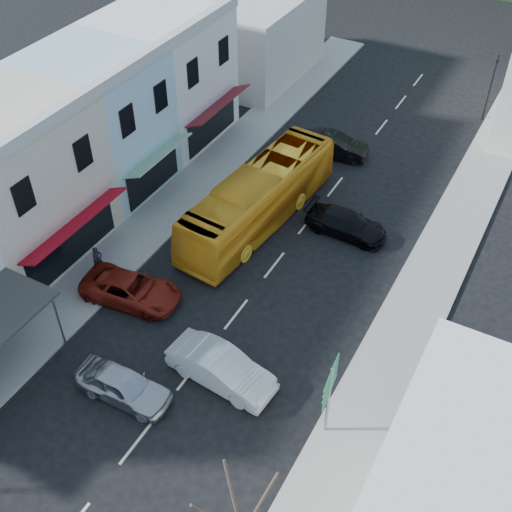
{
  "coord_description": "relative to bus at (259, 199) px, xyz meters",
  "views": [
    {
      "loc": [
        11.01,
        -14.15,
        22.65
      ],
      "look_at": [
        0.0,
        6.0,
        2.2
      ],
      "focal_mm": 45.0,
      "sensor_mm": 36.0,
      "label": 1
    }
  ],
  "objects": [
    {
      "name": "ground",
      "position": [
        2.45,
        -10.82,
        -1.55
      ],
      "size": [
        120.0,
        120.0,
        0.0
      ],
      "primitive_type": "plane",
      "color": "black",
      "rests_on": "ground"
    },
    {
      "name": "car_white",
      "position": [
        3.85,
        -10.52,
        -0.85
      ],
      "size": [
        4.54,
        2.17,
        1.4
      ],
      "primitive_type": "imported",
      "rotation": [
        0.0,
        0.0,
        1.48
      ],
      "color": "silver",
      "rests_on": "ground"
    },
    {
      "name": "car_black_far",
      "position": [
        0.87,
        8.35,
        -0.85
      ],
      "size": [
        4.6,
        2.35,
        1.4
      ],
      "primitive_type": "imported",
      "rotation": [
        0.0,
        0.0,
        1.7
      ],
      "color": "black",
      "rests_on": "ground"
    },
    {
      "name": "car_red",
      "position": [
        -2.55,
        -8.4,
        -0.85
      ],
      "size": [
        4.81,
        2.49,
        1.4
      ],
      "primitive_type": "imported",
      "rotation": [
        0.0,
        0.0,
        1.7
      ],
      "color": "maroon",
      "rests_on": "ground"
    },
    {
      "name": "shopfront_row",
      "position": [
        -10.04,
        -5.82,
        2.45
      ],
      "size": [
        8.25,
        30.0,
        8.0
      ],
      "color": "silver",
      "rests_on": "ground"
    },
    {
      "name": "sidewalk_right",
      "position": [
        9.95,
        -0.82,
        -1.48
      ],
      "size": [
        3.0,
        52.0,
        0.15
      ],
      "primitive_type": "cube",
      "color": "gray",
      "rests_on": "ground"
    },
    {
      "name": "direction_sign",
      "position": [
        8.85,
        -10.72,
        0.46
      ],
      "size": [
        0.63,
        1.86,
        4.02
      ],
      "primitive_type": null,
      "rotation": [
        0.0,
        0.0,
        0.12
      ],
      "color": "#0C5E32",
      "rests_on": "ground"
    },
    {
      "name": "car_black_near",
      "position": [
        4.68,
        1.39,
        -0.85
      ],
      "size": [
        4.54,
        1.94,
        1.4
      ],
      "primitive_type": "imported",
      "rotation": [
        0.0,
        0.0,
        1.55
      ],
      "color": "black",
      "rests_on": "ground"
    },
    {
      "name": "traffic_signal",
      "position": [
        8.25,
        17.56,
        0.82
      ],
      "size": [
        0.99,
        1.2,
        4.73
      ],
      "primitive_type": null,
      "rotation": [
        0.0,
        0.0,
        3.43
      ],
      "color": "black",
      "rests_on": "ground"
    },
    {
      "name": "car_silver",
      "position": [
        0.69,
        -13.2,
        -0.85
      ],
      "size": [
        4.44,
        1.91,
        1.4
      ],
      "primitive_type": "imported",
      "rotation": [
        0.0,
        0.0,
        1.6
      ],
      "color": "#BBBBC0",
      "rests_on": "ground"
    },
    {
      "name": "bus",
      "position": [
        0.0,
        0.0,
        0.0
      ],
      "size": [
        3.61,
        11.79,
        3.1
      ],
      "primitive_type": "imported",
      "rotation": [
        0.0,
        0.0,
        -0.1
      ],
      "color": "#FFAF20",
      "rests_on": "ground"
    },
    {
      "name": "distant_block_left",
      "position": [
        -9.55,
        16.18,
        1.45
      ],
      "size": [
        8.0,
        10.0,
        6.0
      ],
      "primitive_type": "cube",
      "color": "#B7B2A8",
      "rests_on": "ground"
    },
    {
      "name": "sidewalk_left",
      "position": [
        -5.05,
        -0.82,
        -1.48
      ],
      "size": [
        3.0,
        52.0,
        0.15
      ],
      "primitive_type": "cube",
      "color": "gray",
      "rests_on": "ground"
    },
    {
      "name": "pedestrian_left",
      "position": [
        -5.15,
        -7.66,
        -0.55
      ],
      "size": [
        0.56,
        0.69,
        1.7
      ],
      "primitive_type": "imported",
      "rotation": [
        0.0,
        0.0,
        1.27
      ],
      "color": "black",
      "rests_on": "sidewalk_left"
    }
  ]
}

